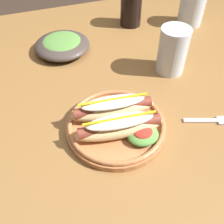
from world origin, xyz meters
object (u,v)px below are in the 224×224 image
at_px(fork, 212,121).
at_px(extra_cup, 192,9).
at_px(soda_cup, 131,9).
at_px(side_bowl, 62,44).
at_px(hot_dog_plate, 117,122).
at_px(water_cup, 173,51).

bearing_deg(fork, extra_cup, 85.38).
bearing_deg(soda_cup, fork, -88.91).
distance_m(extra_cup, side_bowl, 0.49).
bearing_deg(fork, hot_dog_plate, -173.41).
distance_m(fork, extra_cup, 0.50).
bearing_deg(side_bowl, water_cup, -36.48).
relative_size(soda_cup, side_bowl, 0.64).
bearing_deg(extra_cup, soda_cup, 162.74).
height_order(hot_dog_plate, soda_cup, soda_cup).
height_order(hot_dog_plate, fork, hot_dog_plate).
relative_size(fork, water_cup, 0.88).
relative_size(hot_dog_plate, extra_cup, 2.18).
xyz_separation_m(fork, extra_cup, (0.20, 0.45, 0.05)).
distance_m(water_cup, extra_cup, 0.31).
height_order(extra_cup, side_bowl, extra_cup).
bearing_deg(fork, water_cup, 110.00).
height_order(soda_cup, side_bowl, soda_cup).
xyz_separation_m(hot_dog_plate, fork, (0.23, -0.05, -0.02)).
relative_size(soda_cup, water_cup, 0.84).
xyz_separation_m(soda_cup, water_cup, (0.01, -0.30, 0.01)).
xyz_separation_m(fork, soda_cup, (-0.01, 0.52, 0.05)).
bearing_deg(soda_cup, water_cup, -88.63).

